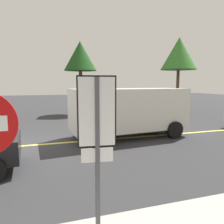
{
  "coord_description": "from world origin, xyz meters",
  "views": [
    {
      "loc": [
        1.18,
        -8.56,
        2.4
      ],
      "look_at": [
        3.85,
        0.3,
        1.16
      ],
      "focal_mm": 33.5,
      "sensor_mm": 36.0,
      "label": 1
    }
  ],
  "objects_px": {
    "speed_limit_sign": "(97,131)",
    "white_van": "(130,109)",
    "tree_centre_verge": "(80,57)",
    "tree_left_verge": "(179,54)"
  },
  "relations": [
    {
      "from": "white_van",
      "to": "tree_centre_verge",
      "type": "xyz_separation_m",
      "value": [
        -1.0,
        8.23,
        3.3
      ]
    },
    {
      "from": "speed_limit_sign",
      "to": "tree_centre_verge",
      "type": "bearing_deg",
      "value": 82.56
    },
    {
      "from": "speed_limit_sign",
      "to": "white_van",
      "type": "relative_size",
      "value": 0.47
    },
    {
      "from": "white_van",
      "to": "tree_left_verge",
      "type": "bearing_deg",
      "value": 43.23
    },
    {
      "from": "speed_limit_sign",
      "to": "tree_centre_verge",
      "type": "height_order",
      "value": "tree_centre_verge"
    },
    {
      "from": "tree_left_verge",
      "to": "tree_centre_verge",
      "type": "distance_m",
      "value": 8.0
    },
    {
      "from": "white_van",
      "to": "speed_limit_sign",
      "type": "bearing_deg",
      "value": -115.45
    },
    {
      "from": "speed_limit_sign",
      "to": "tree_centre_verge",
      "type": "relative_size",
      "value": 0.44
    },
    {
      "from": "speed_limit_sign",
      "to": "white_van",
      "type": "xyz_separation_m",
      "value": [
        2.86,
        6.01,
        -0.5
      ]
    },
    {
      "from": "white_van",
      "to": "tree_centre_verge",
      "type": "bearing_deg",
      "value": 96.93
    }
  ]
}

